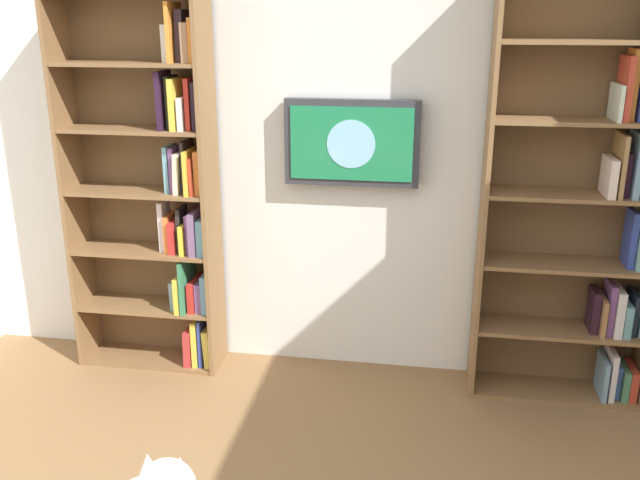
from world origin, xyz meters
The scene contains 4 objects.
wall_back centered at (0.00, -2.23, 1.35)m, with size 4.52×0.06×2.70m, color silver.
bookshelf_left centered at (-1.23, -2.06, 1.10)m, with size 0.88×0.28×2.18m.
bookshelf_right centered at (1.03, -2.06, 1.00)m, with size 0.81×0.28×2.04m.
wall_mounted_tv centered at (-0.01, -2.15, 1.30)m, with size 0.71×0.07×0.45m.
Camera 1 is at (-0.42, 1.35, 1.92)m, focal length 38.29 mm.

